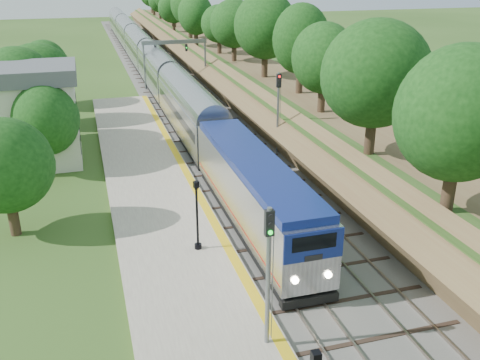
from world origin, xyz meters
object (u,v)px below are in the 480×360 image
object	(u,v)px
signal_gantry	(175,51)
signal_farside	(278,105)
station_building	(25,115)
train	(148,61)
lamppost_far	(197,219)
signal_platform	(268,263)

from	to	relation	value
signal_gantry	signal_farside	xyz separation A→B (m)	(3.73, -28.51, -0.46)
station_building	train	bearing A→B (deg)	67.30
station_building	lamppost_far	distance (m)	21.05
signal_gantry	signal_farside	size ratio (longest dim) A/B	1.21
station_building	lamppost_far	xyz separation A→B (m)	(10.01, -18.42, -1.88)
lamppost_far	signal_platform	xyz separation A→B (m)	(1.09, -8.70, 2.05)
lamppost_far	signal_gantry	bearing A→B (deg)	81.53
station_building	train	world-z (taller)	station_building
station_building	signal_gantry	size ratio (longest dim) A/B	1.02
signal_platform	signal_farside	distance (m)	25.30
station_building	signal_gantry	world-z (taller)	station_building
train	signal_platform	xyz separation A→B (m)	(-2.90, -60.58, 2.02)
signal_farside	lamppost_far	bearing A→B (deg)	-124.36
station_building	signal_platform	distance (m)	29.31
train	lamppost_far	world-z (taller)	train
lamppost_far	train	bearing A→B (deg)	85.60
train	signal_farside	world-z (taller)	signal_farside
signal_platform	signal_farside	bearing A→B (deg)	68.92
signal_platform	signal_farside	size ratio (longest dim) A/B	0.91
train	signal_farside	bearing A→B (deg)	-80.48
signal_gantry	lamppost_far	distance (m)	43.97
train	signal_farside	distance (m)	37.55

